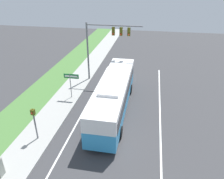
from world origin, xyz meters
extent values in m
plane|color=#38383A|center=(0.00, 0.00, 0.00)|extent=(80.00, 80.00, 0.00)
cube|color=#9E9E99|center=(-6.20, 0.00, 0.06)|extent=(2.80, 80.00, 0.12)
cube|color=#477538|center=(-9.40, 0.00, 0.05)|extent=(3.60, 80.00, 0.10)
cube|color=silver|center=(-3.60, 0.00, 0.00)|extent=(0.14, 30.00, 0.01)
cube|color=silver|center=(3.60, 0.00, 0.00)|extent=(0.14, 30.00, 0.01)
cube|color=#3393D1|center=(-0.76, 3.82, 1.15)|extent=(2.44, 12.38, 1.47)
cube|color=white|center=(-0.76, 3.82, 2.48)|extent=(2.44, 12.38, 1.20)
cube|color=black|center=(-0.76, 3.82, 2.07)|extent=(2.48, 11.39, 0.91)
cube|color=white|center=(-0.76, 2.89, 3.20)|extent=(1.71, 4.33, 0.24)
cylinder|color=black|center=(-1.93, 7.66, 0.48)|extent=(0.28, 0.97, 0.97)
cylinder|color=black|center=(0.41, 7.66, 0.48)|extent=(0.28, 0.97, 0.97)
cylinder|color=black|center=(-1.93, -0.02, 0.48)|extent=(0.28, 0.97, 0.97)
cylinder|color=black|center=(0.41, -0.02, 0.48)|extent=(0.28, 0.97, 0.97)
cylinder|color=slate|center=(-5.05, 10.31, 3.48)|extent=(0.20, 0.20, 6.97)
cylinder|color=slate|center=(-1.91, 10.31, 6.72)|extent=(6.27, 0.14, 0.14)
cube|color=#47470F|center=(-1.99, 10.31, 6.10)|extent=(0.32, 0.28, 0.90)
sphere|color=red|center=(-1.99, 10.13, 5.85)|extent=(0.18, 0.18, 0.18)
cube|color=#47470F|center=(-1.13, 10.31, 6.10)|extent=(0.32, 0.28, 0.90)
sphere|color=red|center=(-1.13, 10.13, 5.85)|extent=(0.18, 0.18, 0.18)
cube|color=#47470F|center=(-0.27, 10.31, 6.10)|extent=(0.32, 0.28, 0.90)
sphere|color=red|center=(-0.27, 10.13, 5.85)|extent=(0.18, 0.18, 0.18)
cylinder|color=slate|center=(-5.92, -1.46, 1.39)|extent=(0.12, 0.12, 2.77)
cube|color=#47470F|center=(-5.92, -1.46, 2.55)|extent=(0.28, 0.24, 0.44)
sphere|color=red|center=(-5.92, -1.61, 2.55)|extent=(0.14, 0.14, 0.14)
cylinder|color=slate|center=(-5.58, 5.37, 1.41)|extent=(0.08, 0.08, 2.82)
cube|color=#196B33|center=(-5.42, 5.37, 2.53)|extent=(1.58, 0.03, 0.48)
cube|color=white|center=(-5.42, 5.35, 2.53)|extent=(1.34, 0.01, 0.17)
camera|label=1|loc=(2.26, -13.72, 11.38)|focal=35.00mm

